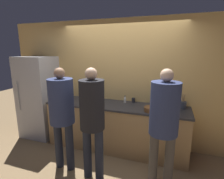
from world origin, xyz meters
name	(u,v)px	position (x,y,z in m)	size (l,w,h in m)	color
ground_plane	(109,158)	(0.00, 0.00, 0.00)	(14.00, 14.00, 0.00)	#8C704C
wall_back	(121,83)	(0.00, 0.74, 1.30)	(5.20, 0.06, 2.60)	#E0B266
counter	(116,126)	(0.00, 0.39, 0.47)	(2.79, 0.72, 0.94)	tan
refrigerator	(39,97)	(-1.87, 0.39, 0.92)	(0.76, 0.69, 1.85)	#B7B7BC
person_left	(62,109)	(-0.63, -0.50, 1.06)	(0.40, 0.40, 1.72)	#232838
person_center	(92,115)	(-0.06, -0.56, 1.05)	(0.37, 0.37, 1.75)	#232838
person_right	(164,118)	(0.94, -0.40, 1.07)	(0.40, 0.40, 1.75)	#4C4742
fruit_bowl	(152,109)	(0.72, 0.20, 0.98)	(0.26, 0.26, 0.12)	brown
utensil_crock	(183,105)	(1.24, 0.57, 1.00)	(0.12, 0.12, 0.26)	#3D424C
bottle_dark	(173,108)	(1.07, 0.22, 1.04)	(0.06, 0.06, 0.25)	#333338
bottle_clear	(125,100)	(0.14, 0.56, 0.99)	(0.05, 0.05, 0.14)	silver
cup_black	(133,100)	(0.30, 0.65, 0.98)	(0.07, 0.07, 0.09)	#28282D
cup_yellow	(70,99)	(-1.01, 0.33, 0.97)	(0.09, 0.09, 0.08)	gold
potted_plant	(168,101)	(0.98, 0.55, 1.06)	(0.16, 0.16, 0.23)	#9E6042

